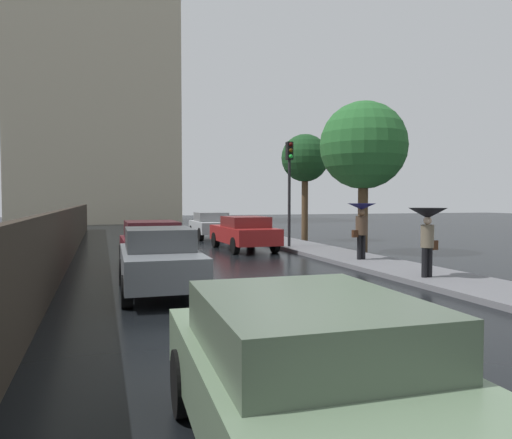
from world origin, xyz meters
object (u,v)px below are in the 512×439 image
object	(u,v)px
car_grey_near_kerb	(160,260)
car_silver_mid_road	(211,225)
pedestrian_with_umbrella_far	(361,217)
pedestrian_with_umbrella_near	(428,222)
car_maroon_far_lane	(152,243)
traffic_light	(290,174)
car_red_behind_camera	(244,232)
car_green_far_ahead	(319,384)
street_tree_far	(363,146)
street_tree_mid	(305,159)

from	to	relation	value
car_grey_near_kerb	car_silver_mid_road	xyz separation A→B (m)	(4.46, 14.74, -0.00)
pedestrian_with_umbrella_far	car_silver_mid_road	bearing A→B (deg)	-88.23
car_grey_near_kerb	pedestrian_with_umbrella_near	world-z (taller)	pedestrian_with_umbrella_near
car_grey_near_kerb	car_maroon_far_lane	bearing A→B (deg)	-92.36
car_grey_near_kerb	pedestrian_with_umbrella_far	size ratio (longest dim) A/B	2.14
car_grey_near_kerb	traffic_light	xyz separation A→B (m)	(6.32, 7.94, 2.44)
car_grey_near_kerb	car_maroon_far_lane	world-z (taller)	car_grey_near_kerb
car_grey_near_kerb	car_red_behind_camera	world-z (taller)	car_grey_near_kerb
pedestrian_with_umbrella_near	car_green_far_ahead	bearing A→B (deg)	38.06
car_green_far_ahead	street_tree_far	size ratio (longest dim) A/B	0.71
pedestrian_with_umbrella_near	car_red_behind_camera	bearing A→B (deg)	-86.20
car_grey_near_kerb	pedestrian_with_umbrella_far	distance (m)	7.61
pedestrian_with_umbrella_far	car_maroon_far_lane	bearing A→B (deg)	-20.53
car_red_behind_camera	car_silver_mid_road	bearing A→B (deg)	88.34
car_red_behind_camera	pedestrian_with_umbrella_far	xyz separation A→B (m)	(2.46, -5.33, 0.80)
car_silver_mid_road	street_tree_far	xyz separation A→B (m)	(4.03, -9.09, 3.45)
pedestrian_with_umbrella_near	pedestrian_with_umbrella_far	distance (m)	3.75
street_tree_far	pedestrian_with_umbrella_near	bearing A→B (deg)	-106.49
car_green_far_ahead	pedestrian_with_umbrella_near	bearing A→B (deg)	-130.58
traffic_light	pedestrian_with_umbrella_near	bearing A→B (deg)	-88.02
car_silver_mid_road	car_red_behind_camera	size ratio (longest dim) A/B	0.85
pedestrian_with_umbrella_far	street_tree_far	size ratio (longest dim) A/B	0.31
car_maroon_far_lane	pedestrian_with_umbrella_near	distance (m)	8.11
car_grey_near_kerb	pedestrian_with_umbrella_far	bearing A→B (deg)	-154.97
car_silver_mid_road	traffic_light	xyz separation A→B (m)	(1.86, -6.80, 2.44)
street_tree_mid	pedestrian_with_umbrella_far	bearing A→B (deg)	-101.40
car_red_behind_camera	traffic_light	world-z (taller)	traffic_light
traffic_light	street_tree_mid	bearing A→B (deg)	57.66
street_tree_mid	car_grey_near_kerb	bearing A→B (deg)	-126.69
street_tree_far	pedestrian_with_umbrella_far	bearing A→B (deg)	-121.41
car_grey_near_kerb	car_silver_mid_road	world-z (taller)	car_grey_near_kerb
car_red_behind_camera	pedestrian_with_umbrella_near	size ratio (longest dim) A/B	2.58
car_maroon_far_lane	pedestrian_with_umbrella_near	size ratio (longest dim) A/B	2.24
street_tree_mid	street_tree_far	world-z (taller)	street_tree_far
car_maroon_far_lane	traffic_light	bearing A→B (deg)	-149.78
car_grey_near_kerb	traffic_light	bearing A→B (deg)	-127.45
car_red_behind_camera	car_green_far_ahead	bearing A→B (deg)	-106.13
car_red_behind_camera	car_maroon_far_lane	size ratio (longest dim) A/B	1.15
pedestrian_with_umbrella_near	traffic_light	distance (m)	8.77
car_silver_mid_road	traffic_light	bearing A→B (deg)	-74.41
car_maroon_far_lane	street_tree_far	size ratio (longest dim) A/B	0.66
car_green_far_ahead	pedestrian_with_umbrella_far	world-z (taller)	pedestrian_with_umbrella_far
car_maroon_far_lane	car_green_far_ahead	bearing A→B (deg)	89.54
car_green_far_ahead	traffic_light	bearing A→B (deg)	-109.38
car_silver_mid_road	car_green_far_ahead	world-z (taller)	car_silver_mid_road
car_silver_mid_road	car_green_far_ahead	bearing A→B (deg)	-100.21
car_green_far_ahead	street_tree_far	distance (m)	15.93
car_maroon_far_lane	pedestrian_with_umbrella_near	xyz separation A→B (m)	(6.36, -4.96, 0.79)
car_red_behind_camera	traffic_light	distance (m)	3.11
street_tree_far	car_green_far_ahead	bearing A→B (deg)	-121.68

